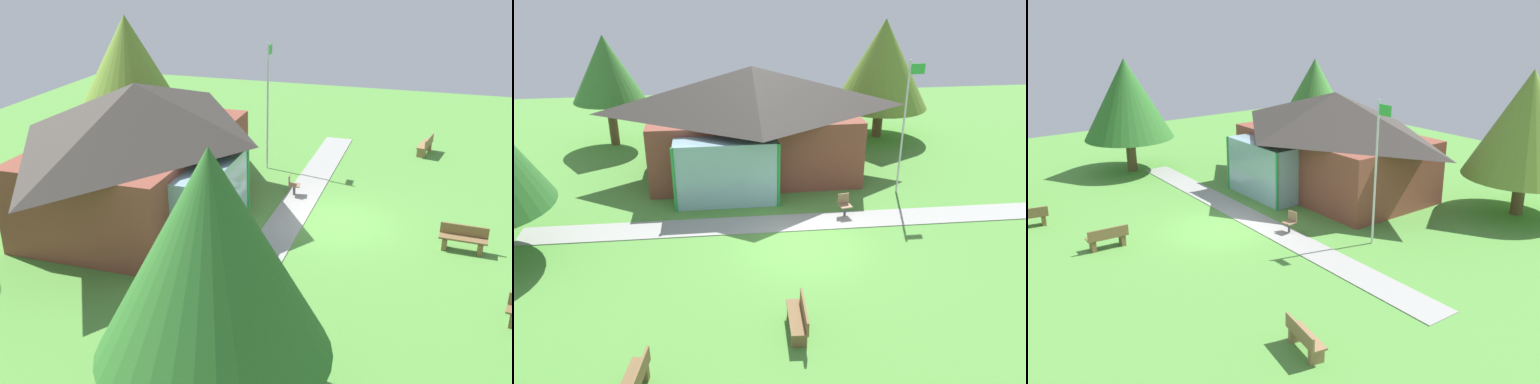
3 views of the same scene
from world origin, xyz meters
The scene contains 9 objects.
ground_plane centered at (0.00, 0.00, 0.00)m, with size 44.00×44.00×0.00m, color #54933D.
pavilion centered at (-1.15, 6.82, 2.49)m, with size 9.87×7.11×4.78m.
footpath centered at (0.00, 1.63, 0.01)m, with size 19.76×1.30×0.03m, color #999993.
flagpole centered at (4.70, 3.84, 3.03)m, with size 0.64×0.08×5.48m.
bench_lawn_far_right centered at (8.71, -2.75, 0.40)m, with size 1.56×0.71×0.84m.
bench_front_center centered at (-0.91, -4.35, 0.40)m, with size 0.53×1.52×0.84m.
patio_chair_lawn_spare centered at (1.95, 2.01, 0.42)m, with size 0.51×0.51×0.86m.
tree_behind_pavilion_right centered at (6.13, 11.17, 3.94)m, with size 4.99×4.99×6.20m.
tree_west_hedge centered at (-10.32, 0.58, 3.90)m, with size 4.67×4.67×6.02m.
Camera 1 is at (-19.45, -3.10, 9.23)m, focal length 42.35 mm.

